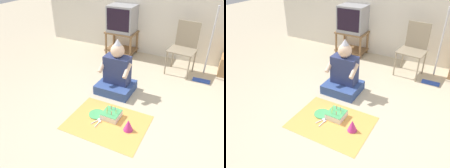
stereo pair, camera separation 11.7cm
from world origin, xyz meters
TOP-DOWN VIEW (x-y plane):
  - ground_plane at (0.00, 0.00)m, footprint 16.00×16.00m
  - tv_stand at (-1.25, 2.07)m, footprint 0.61×0.43m
  - tv at (-1.25, 2.08)m, footprint 0.53×0.42m
  - folding_chair at (0.06, 1.79)m, footprint 0.47×0.44m
  - dust_mop at (0.46, 1.64)m, footprint 0.28×0.34m
  - person_seated at (-0.70, 0.68)m, footprint 0.53×0.47m
  - party_cloth at (-0.47, -0.06)m, footprint 1.00×0.76m
  - birthday_cake at (-0.47, 0.05)m, footprint 0.22×0.22m
  - party_hat_blue at (-0.18, -0.07)m, footprint 0.12×0.12m
  - paper_plate at (-0.67, 0.01)m, footprint 0.21×0.21m
  - plastic_spoon_near at (-0.60, -0.08)m, footprint 0.07×0.14m
  - plastic_spoon_far at (-0.56, -0.11)m, footprint 0.04×0.15m

SIDE VIEW (x-z plane):
  - ground_plane at x=0.00m, z-range 0.00..0.00m
  - party_cloth at x=-0.47m, z-range 0.00..0.01m
  - paper_plate at x=-0.67m, z-range 0.01..0.02m
  - plastic_spoon_near at x=-0.60m, z-range 0.01..0.02m
  - plastic_spoon_far at x=-0.56m, z-range 0.01..0.02m
  - birthday_cake at x=-0.47m, z-range -0.02..0.12m
  - party_hat_blue at x=-0.18m, z-range 0.01..0.16m
  - person_seated at x=-0.70m, z-range -0.15..0.69m
  - tv_stand at x=-1.25m, z-range 0.04..0.52m
  - dust_mop at x=0.46m, z-range -0.26..0.97m
  - folding_chair at x=0.06m, z-range 0.06..0.95m
  - tv at x=-1.25m, z-range 0.47..0.99m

